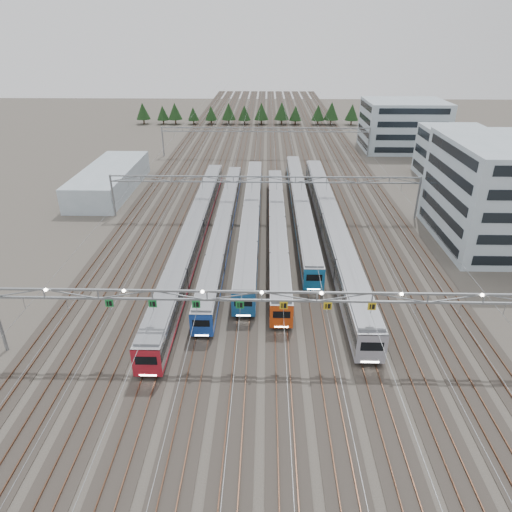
{
  "coord_description": "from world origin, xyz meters",
  "views": [
    {
      "loc": [
        0.32,
        -39.61,
        31.71
      ],
      "look_at": [
        -0.97,
        16.71,
        3.5
      ],
      "focal_mm": 32.0,
      "sensor_mm": 36.0,
      "label": 1
    }
  ],
  "objects_px": {
    "train_c": "(251,215)",
    "gantry_far": "(265,133)",
    "depot_bldg_north": "(403,125)",
    "train_d": "(277,225)",
    "gantry_mid": "(264,184)",
    "train_a": "(195,230)",
    "west_shed": "(110,179)",
    "depot_bldg_mid": "(455,154)",
    "train_e": "(300,204)",
    "depot_bldg_south": "(502,193)",
    "gantry_near": "(261,299)",
    "train_f": "(331,224)",
    "train_b": "(224,224)"
  },
  "relations": [
    {
      "from": "train_c",
      "to": "depot_bldg_mid",
      "type": "relative_size",
      "value": 3.7
    },
    {
      "from": "train_d",
      "to": "train_e",
      "type": "relative_size",
      "value": 0.94
    },
    {
      "from": "train_f",
      "to": "depot_bldg_north",
      "type": "xyz_separation_m",
      "value": [
        28.03,
        63.21,
        4.48
      ]
    },
    {
      "from": "train_a",
      "to": "train_d",
      "type": "bearing_deg",
      "value": 11.41
    },
    {
      "from": "train_c",
      "to": "gantry_mid",
      "type": "height_order",
      "value": "gantry_mid"
    },
    {
      "from": "gantry_near",
      "to": "gantry_mid",
      "type": "xyz_separation_m",
      "value": [
        0.05,
        40.12,
        -0.7
      ]
    },
    {
      "from": "train_a",
      "to": "depot_bldg_mid",
      "type": "bearing_deg",
      "value": 33.9
    },
    {
      "from": "west_shed",
      "to": "depot_bldg_mid",
      "type": "bearing_deg",
      "value": 7.81
    },
    {
      "from": "train_d",
      "to": "west_shed",
      "type": "distance_m",
      "value": 42.76
    },
    {
      "from": "train_c",
      "to": "train_d",
      "type": "height_order",
      "value": "train_c"
    },
    {
      "from": "gantry_near",
      "to": "gantry_far",
      "type": "xyz_separation_m",
      "value": [
        0.05,
        85.12,
        -0.7
      ]
    },
    {
      "from": "gantry_far",
      "to": "depot_bldg_south",
      "type": "bearing_deg",
      "value": -55.36
    },
    {
      "from": "train_e",
      "to": "depot_bldg_south",
      "type": "height_order",
      "value": "depot_bldg_south"
    },
    {
      "from": "train_a",
      "to": "train_c",
      "type": "relative_size",
      "value": 1.13
    },
    {
      "from": "train_c",
      "to": "depot_bldg_mid",
      "type": "bearing_deg",
      "value": 33.04
    },
    {
      "from": "depot_bldg_south",
      "to": "west_shed",
      "type": "relative_size",
      "value": 0.73
    },
    {
      "from": "train_a",
      "to": "depot_bldg_mid",
      "type": "relative_size",
      "value": 4.16
    },
    {
      "from": "depot_bldg_north",
      "to": "gantry_far",
      "type": "bearing_deg",
      "value": -166.23
    },
    {
      "from": "train_f",
      "to": "gantry_mid",
      "type": "bearing_deg",
      "value": 142.66
    },
    {
      "from": "train_b",
      "to": "train_c",
      "type": "relative_size",
      "value": 1.01
    },
    {
      "from": "train_c",
      "to": "gantry_mid",
      "type": "bearing_deg",
      "value": 62.87
    },
    {
      "from": "train_c",
      "to": "train_e",
      "type": "distance_m",
      "value": 10.77
    },
    {
      "from": "depot_bldg_north",
      "to": "train_d",
      "type": "bearing_deg",
      "value": -120.32
    },
    {
      "from": "train_d",
      "to": "train_f",
      "type": "distance_m",
      "value": 9.01
    },
    {
      "from": "gantry_mid",
      "to": "gantry_far",
      "type": "bearing_deg",
      "value": 90.0
    },
    {
      "from": "train_d",
      "to": "gantry_mid",
      "type": "relative_size",
      "value": 0.97
    },
    {
      "from": "train_b",
      "to": "depot_bldg_mid",
      "type": "height_order",
      "value": "depot_bldg_mid"
    },
    {
      "from": "train_d",
      "to": "train_f",
      "type": "relative_size",
      "value": 0.82
    },
    {
      "from": "train_f",
      "to": "depot_bldg_south",
      "type": "height_order",
      "value": "depot_bldg_south"
    },
    {
      "from": "gantry_near",
      "to": "depot_bldg_mid",
      "type": "height_order",
      "value": "depot_bldg_mid"
    },
    {
      "from": "train_f",
      "to": "depot_bldg_mid",
      "type": "height_order",
      "value": "depot_bldg_mid"
    },
    {
      "from": "train_a",
      "to": "gantry_far",
      "type": "height_order",
      "value": "gantry_far"
    },
    {
      "from": "train_c",
      "to": "depot_bldg_south",
      "type": "relative_size",
      "value": 2.69
    },
    {
      "from": "west_shed",
      "to": "depot_bldg_south",
      "type": "bearing_deg",
      "value": -19.03
    },
    {
      "from": "train_d",
      "to": "depot_bldg_north",
      "type": "relative_size",
      "value": 2.49
    },
    {
      "from": "gantry_far",
      "to": "depot_bldg_south",
      "type": "height_order",
      "value": "depot_bldg_south"
    },
    {
      "from": "train_f",
      "to": "gantry_far",
      "type": "xyz_separation_m",
      "value": [
        -11.25,
        53.58,
        4.06
      ]
    },
    {
      "from": "train_c",
      "to": "depot_bldg_mid",
      "type": "height_order",
      "value": "depot_bldg_mid"
    },
    {
      "from": "train_f",
      "to": "gantry_mid",
      "type": "relative_size",
      "value": 1.19
    },
    {
      "from": "gantry_near",
      "to": "gantry_far",
      "type": "height_order",
      "value": "gantry_near"
    },
    {
      "from": "depot_bldg_mid",
      "to": "train_d",
      "type": "bearing_deg",
      "value": -140.47
    },
    {
      "from": "train_e",
      "to": "gantry_mid",
      "type": "relative_size",
      "value": 1.03
    },
    {
      "from": "train_e",
      "to": "gantry_far",
      "type": "height_order",
      "value": "gantry_far"
    },
    {
      "from": "train_b",
      "to": "gantry_mid",
      "type": "bearing_deg",
      "value": 50.35
    },
    {
      "from": "train_c",
      "to": "gantry_far",
      "type": "xyz_separation_m",
      "value": [
        2.25,
        49.39,
        4.24
      ]
    },
    {
      "from": "depot_bldg_mid",
      "to": "west_shed",
      "type": "relative_size",
      "value": 0.53
    },
    {
      "from": "train_b",
      "to": "train_c",
      "type": "xyz_separation_m",
      "value": [
        4.5,
        3.75,
        0.18
      ]
    },
    {
      "from": "train_d",
      "to": "gantry_mid",
      "type": "bearing_deg",
      "value": 104.49
    },
    {
      "from": "train_c",
      "to": "gantry_far",
      "type": "relative_size",
      "value": 1.05
    },
    {
      "from": "gantry_near",
      "to": "west_shed",
      "type": "xyz_separation_m",
      "value": [
        -33.35,
        55.02,
        -4.58
      ]
    }
  ]
}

